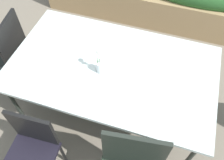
{
  "coord_description": "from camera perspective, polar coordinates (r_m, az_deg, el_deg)",
  "views": [
    {
      "loc": [
        0.39,
        -1.24,
        2.43
      ],
      "look_at": [
        -0.04,
        0.04,
        0.56
      ],
      "focal_mm": 37.69,
      "sensor_mm": 36.0,
      "label": 1
    }
  ],
  "objects": [
    {
      "name": "dining_table",
      "position": [
        2.17,
        0.0,
        2.6
      ],
      "size": [
        1.87,
        1.11,
        0.77
      ],
      "color": "silver",
      "rests_on": "ground"
    },
    {
      "name": "chair_end_left",
      "position": [
        2.81,
        -24.31,
        6.24
      ],
      "size": [
        0.53,
        0.53,
        0.97
      ],
      "rotation": [
        0.0,
        0.0,
        1.72
      ],
      "color": "black",
      "rests_on": "ground"
    },
    {
      "name": "ground_plane",
      "position": [
        2.75,
        0.47,
        -7.71
      ],
      "size": [
        12.0,
        12.0,
        0.0
      ],
      "primitive_type": "plane",
      "color": "#756B5B"
    },
    {
      "name": "chair_near_left",
      "position": [
        2.14,
        -18.88,
        -15.63
      ],
      "size": [
        0.42,
        0.42,
        0.87
      ],
      "rotation": [
        0.0,
        0.0,
        3.19
      ],
      "color": "black",
      "rests_on": "ground"
    },
    {
      "name": "flower_vase",
      "position": [
        2.04,
        -3.03,
        3.79
      ],
      "size": [
        0.07,
        0.07,
        0.26
      ],
      "color": "silver",
      "rests_on": "dining_table"
    }
  ]
}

